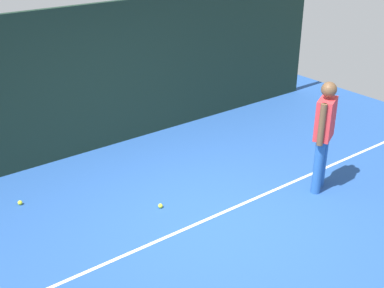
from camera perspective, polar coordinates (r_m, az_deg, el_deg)
The scene contains 6 objects.
ground_plane at distance 6.98m, azimuth 2.01°, elevation -8.57°, with size 12.00×12.00×0.00m, color #234C93.
back_fence at distance 8.74m, azimuth -10.45°, elevation 7.29°, with size 10.00×0.10×2.51m, color #192D23.
court_line at distance 7.00m, azimuth 1.87°, elevation -8.46°, with size 9.00×0.05×0.00m, color white.
tennis_player at distance 7.50m, azimuth 14.74°, elevation 1.49°, with size 0.48×0.38×1.70m.
tennis_ball_near_player at distance 7.23m, azimuth -3.60°, elevation -7.01°, with size 0.07×0.07×0.07m, color #CCE033.
tennis_ball_mid_court at distance 7.69m, azimuth -18.92°, elevation -6.31°, with size 0.07×0.07×0.07m, color #CCE033.
Camera 1 is at (-3.70, -4.47, 3.88)m, focal length 47.05 mm.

